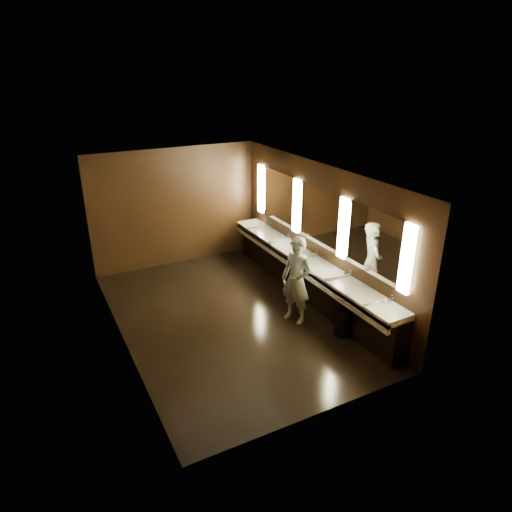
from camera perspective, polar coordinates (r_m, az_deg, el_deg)
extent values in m
plane|color=black|center=(8.96, -3.33, -7.59)|extent=(6.00, 6.00, 0.00)
cube|color=#2D2D2B|center=(7.91, -3.80, 10.15)|extent=(4.00, 6.00, 0.02)
cube|color=black|center=(10.99, -10.04, 5.99)|extent=(4.00, 0.02, 2.80)
cube|color=black|center=(6.01, 8.46, -8.97)|extent=(4.00, 0.02, 2.80)
cube|color=black|center=(7.81, -17.05, -1.89)|extent=(0.02, 6.00, 2.80)
cube|color=black|center=(9.26, 7.81, 2.90)|extent=(0.02, 6.00, 2.80)
cube|color=black|center=(9.55, 6.60, -2.88)|extent=(0.36, 5.40, 0.81)
cube|color=white|center=(9.32, 6.24, -0.54)|extent=(0.55, 5.40, 0.12)
cube|color=white|center=(9.23, 4.95, -1.28)|extent=(0.06, 5.40, 0.18)
cylinder|color=silver|center=(7.84, 16.33, -5.05)|extent=(0.18, 0.04, 0.04)
cylinder|color=silver|center=(8.56, 11.36, -2.06)|extent=(0.18, 0.04, 0.04)
cylinder|color=silver|center=(9.36, 7.22, 0.46)|extent=(0.18, 0.04, 0.04)
cylinder|color=silver|center=(10.22, 3.75, 2.56)|extent=(0.18, 0.04, 0.04)
cylinder|color=silver|center=(11.12, 0.82, 4.33)|extent=(0.18, 0.04, 0.04)
cube|color=#FFF4B5|center=(7.44, 18.35, -0.38)|extent=(0.06, 0.22, 1.15)
cube|color=white|center=(7.97, 14.42, 1.66)|extent=(0.03, 1.32, 1.15)
cube|color=#FFF4B5|center=(8.53, 10.84, 3.41)|extent=(0.06, 0.23, 1.15)
cube|color=white|center=(9.14, 7.85, 4.94)|extent=(0.03, 1.32, 1.15)
cube|color=#FFF4B5|center=(9.76, 5.08, 6.25)|extent=(0.06, 0.23, 1.15)
cube|color=white|center=(10.43, 2.79, 7.40)|extent=(0.03, 1.32, 1.15)
cube|color=#FFF4B5|center=(11.09, 0.62, 8.39)|extent=(0.06, 0.22, 1.15)
imported|color=#7EAABC|center=(8.48, 5.07, -3.05)|extent=(0.61, 0.72, 1.68)
cylinder|color=black|center=(8.44, 10.88, -8.05)|extent=(0.38, 0.38, 0.52)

